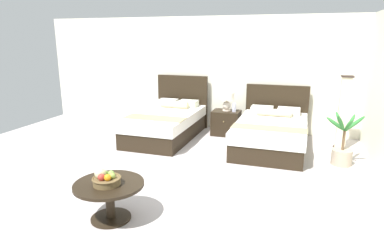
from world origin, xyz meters
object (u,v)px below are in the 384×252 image
object	(u,v)px
potted_palm	(342,150)
nightstand	(226,123)
table_lamp	(227,99)
vase	(234,108)
fruit_bowl	(106,179)
coffee_table	(109,193)
floor_lamp_corner	(343,113)
bed_near_corner	(271,133)
bed_near_window	(167,123)

from	to	relation	value
potted_palm	nightstand	bearing A→B (deg)	152.88
table_lamp	vase	size ratio (longest dim) A/B	2.12
table_lamp	fruit_bowl	size ratio (longest dim) A/B	1.22
table_lamp	fruit_bowl	bearing A→B (deg)	-96.90
coffee_table	floor_lamp_corner	xyz separation A→B (m)	(2.76, 3.66, 0.36)
bed_near_corner	coffee_table	distance (m)	3.64
nightstand	potted_palm	distance (m)	2.51
nightstand	table_lamp	world-z (taller)	table_lamp
bed_near_window	nightstand	world-z (taller)	bed_near_window
nightstand	potted_palm	world-z (taller)	potted_palm
nightstand	table_lamp	distance (m)	0.52
vase	potted_palm	world-z (taller)	potted_palm
table_lamp	coffee_table	world-z (taller)	table_lamp
table_lamp	vase	world-z (taller)	table_lamp
nightstand	floor_lamp_corner	bearing A→B (deg)	-6.13
bed_near_window	table_lamp	size ratio (longest dim) A/B	5.43
table_lamp	potted_palm	bearing A→B (deg)	-27.53
table_lamp	vase	bearing A→B (deg)	-18.75
table_lamp	fruit_bowl	world-z (taller)	table_lamp
bed_near_window	fruit_bowl	size ratio (longest dim) A/B	6.63
coffee_table	floor_lamp_corner	distance (m)	4.59
bed_near_corner	nightstand	xyz separation A→B (m)	(-1.02, 0.59, -0.03)
bed_near_corner	fruit_bowl	bearing A→B (deg)	-114.06
vase	coffee_table	bearing A→B (deg)	-99.58
bed_near_corner	bed_near_window	bearing A→B (deg)	179.93
bed_near_window	nightstand	distance (m)	1.29
vase	fruit_bowl	bearing A→B (deg)	-99.54
vase	nightstand	bearing A→B (deg)	167.26
table_lamp	coffee_table	distance (m)	3.98
nightstand	potted_palm	size ratio (longest dim) A/B	0.64
vase	potted_palm	distance (m)	2.37
floor_lamp_corner	table_lamp	bearing A→B (deg)	173.37
fruit_bowl	potted_palm	distance (m)	3.91
fruit_bowl	potted_palm	world-z (taller)	potted_palm
bed_near_corner	floor_lamp_corner	xyz separation A→B (m)	(1.26, 0.34, 0.40)
bed_near_corner	nightstand	size ratio (longest dim) A/B	3.62
table_lamp	fruit_bowl	distance (m)	4.01
bed_near_window	coffee_table	world-z (taller)	bed_near_window
bed_near_window	potted_palm	xyz separation A→B (m)	(3.38, -0.56, -0.05)
bed_near_window	fruit_bowl	bearing A→B (deg)	-78.78
fruit_bowl	bed_near_window	bearing A→B (deg)	101.22
nightstand	fruit_bowl	world-z (taller)	fruit_bowl
bed_near_window	potted_palm	world-z (taller)	bed_near_window
bed_near_corner	floor_lamp_corner	distance (m)	1.37
bed_near_window	vase	world-z (taller)	bed_near_window
coffee_table	vase	bearing A→B (deg)	80.42
bed_near_window	vase	size ratio (longest dim) A/B	11.52
nightstand	bed_near_window	bearing A→B (deg)	-153.10
bed_near_window	floor_lamp_corner	size ratio (longest dim) A/B	1.55
nightstand	potted_palm	bearing A→B (deg)	-27.12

